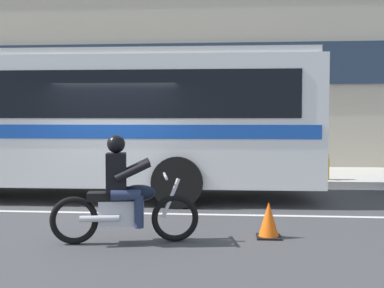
{
  "coord_description": "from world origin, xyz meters",
  "views": [
    {
      "loc": [
        2.39,
        -9.63,
        1.82
      ],
      "look_at": [
        1.61,
        -0.4,
        1.31
      ],
      "focal_mm": 45.75,
      "sensor_mm": 36.0,
      "label": 1
    }
  ],
  "objects_px": {
    "transit_bus": "(27,114)",
    "traffic_cone": "(269,221)",
    "fire_hydrant": "(325,166)",
    "motorcycle_with_rider": "(124,198)"
  },
  "relations": [
    {
      "from": "transit_bus",
      "to": "traffic_cone",
      "type": "xyz_separation_m",
      "value": [
        5.24,
        -3.47,
        -1.63
      ]
    },
    {
      "from": "transit_bus",
      "to": "traffic_cone",
      "type": "distance_m",
      "value": 6.49
    },
    {
      "from": "traffic_cone",
      "to": "fire_hydrant",
      "type": "bearing_deg",
      "value": 71.96
    },
    {
      "from": "motorcycle_with_rider",
      "to": "fire_hydrant",
      "type": "xyz_separation_m",
      "value": [
        4.03,
        6.37,
        -0.14
      ]
    },
    {
      "from": "transit_bus",
      "to": "traffic_cone",
      "type": "height_order",
      "value": "transit_bus"
    },
    {
      "from": "motorcycle_with_rider",
      "to": "fire_hydrant",
      "type": "distance_m",
      "value": 7.54
    },
    {
      "from": "motorcycle_with_rider",
      "to": "fire_hydrant",
      "type": "relative_size",
      "value": 2.82
    },
    {
      "from": "traffic_cone",
      "to": "transit_bus",
      "type": "bearing_deg",
      "value": 146.51
    },
    {
      "from": "transit_bus",
      "to": "traffic_cone",
      "type": "relative_size",
      "value": 23.78
    },
    {
      "from": "motorcycle_with_rider",
      "to": "traffic_cone",
      "type": "relative_size",
      "value": 3.85
    }
  ]
}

